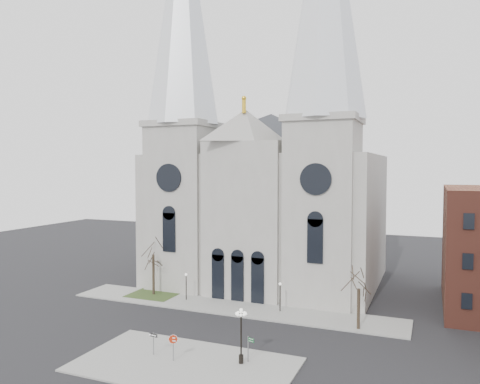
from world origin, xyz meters
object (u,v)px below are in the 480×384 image
at_px(stop_sign, 173,342).
at_px(one_way_sign, 154,339).
at_px(globe_lamp, 241,329).
at_px(street_name_sign, 249,347).

distance_m(stop_sign, one_way_sign, 2.30).
bearing_deg(one_way_sign, stop_sign, -6.40).
height_order(globe_lamp, street_name_sign, globe_lamp).
xyz_separation_m(stop_sign, street_name_sign, (5.92, 2.19, -0.34)).
relative_size(stop_sign, globe_lamp, 0.49).
bearing_deg(stop_sign, globe_lamp, 10.46).
bearing_deg(street_name_sign, one_way_sign, -150.64).
xyz_separation_m(stop_sign, one_way_sign, (-2.24, 0.47, -0.29)).
bearing_deg(one_way_sign, street_name_sign, 17.31).
height_order(globe_lamp, one_way_sign, globe_lamp).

